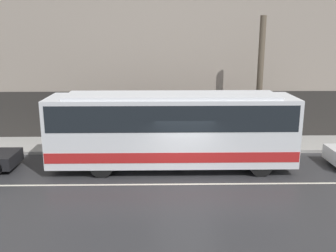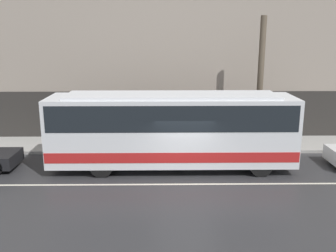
{
  "view_description": "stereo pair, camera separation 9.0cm",
  "coord_description": "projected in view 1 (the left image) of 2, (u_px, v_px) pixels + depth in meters",
  "views": [
    {
      "loc": [
        -0.98,
        -14.29,
        6.0
      ],
      "look_at": [
        -0.68,
        1.97,
        1.98
      ],
      "focal_mm": 40.0,
      "sensor_mm": 36.0,
      "label": 1
    },
    {
      "loc": [
        -0.89,
        -14.29,
        6.0
      ],
      "look_at": [
        -0.68,
        1.97,
        1.98
      ],
      "focal_mm": 40.0,
      "sensor_mm": 36.0,
      "label": 2
    }
  ],
  "objects": [
    {
      "name": "pedestrian_waiting",
      "position": [
        124.0,
        126.0,
        20.92
      ],
      "size": [
        0.36,
        0.36,
        1.72
      ],
      "color": "navy",
      "rests_on": "sidewalk"
    },
    {
      "name": "utility_pole_near",
      "position": [
        260.0,
        83.0,
        19.22
      ],
      "size": [
        0.31,
        0.31,
        6.73
      ],
      "color": "brown",
      "rests_on": "sidewalk"
    },
    {
      "name": "transit_bus",
      "position": [
        172.0,
        127.0,
        16.76
      ],
      "size": [
        10.88,
        2.53,
        3.43
      ],
      "color": "silver",
      "rests_on": "ground_plane"
    },
    {
      "name": "lane_stripe",
      "position": [
        185.0,
        184.0,
        15.32
      ],
      "size": [
        54.0,
        0.14,
        0.01
      ],
      "color": "beige",
      "rests_on": "ground_plane"
    },
    {
      "name": "sidewalk",
      "position": [
        179.0,
        144.0,
        20.59
      ],
      "size": [
        60.0,
        2.9,
        0.16
      ],
      "color": "#A09E99",
      "rests_on": "ground_plane"
    },
    {
      "name": "ground_plane",
      "position": [
        185.0,
        184.0,
        15.32
      ],
      "size": [
        60.0,
        60.0,
        0.0
      ],
      "primitive_type": "plane",
      "color": "#2D2D30"
    },
    {
      "name": "building_facade",
      "position": [
        178.0,
        36.0,
        20.74
      ],
      "size": [
        60.0,
        0.35,
        12.19
      ],
      "color": "gray",
      "rests_on": "ground_plane"
    }
  ]
}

